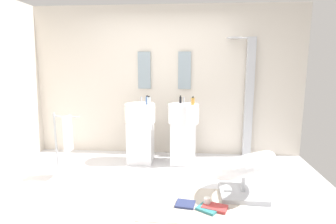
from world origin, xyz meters
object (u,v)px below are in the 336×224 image
Objects in this scene: towel_rack at (66,136)px; soap_bottle_blue at (147,100)px; magazine_red at (215,207)px; soap_bottle_amber at (193,101)px; pedestal_sink_right at (183,131)px; shower_column at (248,95)px; coffee_mug at (207,202)px; soap_bottle_black at (180,100)px; lounge_chair at (244,169)px; soap_bottle_clear at (149,101)px; magazine_navy at (185,204)px; magazine_teal at (209,208)px; pedestal_sink_left at (140,130)px.

soap_bottle_blue is at bearing 34.73° from towel_rack.
magazine_red is 1.77m from soap_bottle_amber.
pedestal_sink_right is at bearing 24.89° from towel_rack.
coffee_mug is (-0.77, -1.82, -1.02)m from shower_column.
soap_bottle_black reaches higher than towel_rack.
soap_bottle_black is 0.55m from soap_bottle_blue.
lounge_chair is 0.62m from magazine_red.
soap_bottle_clear is at bearing -176.08° from soap_bottle_amber.
pedestal_sink_right is 5.02× the size of magazine_navy.
towel_rack reaches higher than magazine_teal.
magazine_navy is (0.77, -1.41, -0.51)m from pedestal_sink_left.
towel_rack is at bearing -157.70° from soap_bottle_amber.
coffee_mug is 1.91m from soap_bottle_blue.
pedestal_sink_left is 0.53× the size of shower_column.
shower_column reaches higher than magazine_teal.
pedestal_sink_left is at bearing 143.50° from lounge_chair.
lounge_chair is 1.16× the size of towel_rack.
magazine_teal is at bearing -20.36° from towel_rack.
soap_bottle_black is at bearing 10.05° from pedestal_sink_left.
magazine_teal is at bearing -6.39° from magazine_navy.
magazine_red is (2.03, -0.71, -0.60)m from towel_rack.
soap_bottle_black reaches higher than coffee_mug.
pedestal_sink_right is 0.75m from soap_bottle_clear.
pedestal_sink_left is 0.83m from soap_bottle_black.
shower_column is at bearing 67.09° from coffee_mug.
pedestal_sink_left and pedestal_sink_right have the same top height.
soap_bottle_blue is (-1.36, 1.07, 0.69)m from lounge_chair.
shower_column is 14.78× the size of soap_bottle_clear.
lounge_chair is at bearing -101.51° from shower_column.
soap_bottle_black is 0.97× the size of soap_bottle_amber.
pedestal_sink_right is 1.13× the size of towel_rack.
soap_bottle_clear is (-0.55, -0.07, 0.51)m from pedestal_sink_right.
magazine_navy is 1.70× the size of soap_bottle_black.
coffee_mug is at bearing -18.33° from towel_rack.
soap_bottle_blue is at bearing -176.90° from pedestal_sink_right.
lounge_chair is 11.33× the size of coffee_mug.
pedestal_sink_right is 7.76× the size of soap_bottle_clear.
coffee_mug is at bearing 132.58° from magazine_teal.
pedestal_sink_right is 8.32× the size of soap_bottle_amber.
pedestal_sink_right reaches higher than magazine_red.
magazine_red is at bearing -135.97° from lounge_chair.
magazine_teal is at bearing -80.59° from coffee_mug.
soap_bottle_clear reaches higher than towel_rack.
soap_bottle_clear is (-0.87, 1.32, 0.98)m from coffee_mug.
soap_bottle_black is at bearing 21.09° from soap_bottle_clear.
towel_rack is 6.67× the size of soap_bottle_blue.
coffee_mug is 1.84m from soap_bottle_black.
soap_bottle_clear is at bearing 32.20° from towel_rack.
towel_rack is at bearing -156.60° from shower_column.
lounge_chair is 1.81m from soap_bottle_clear.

